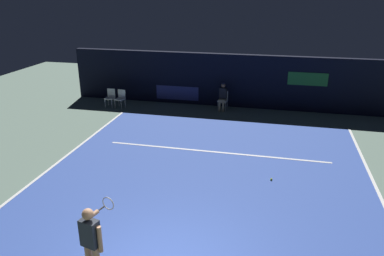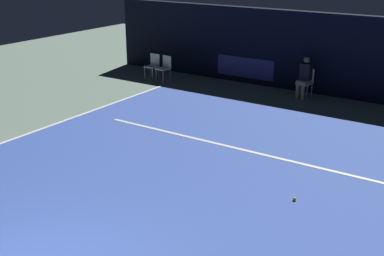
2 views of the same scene
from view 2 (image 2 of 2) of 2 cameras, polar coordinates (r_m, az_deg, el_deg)
name	(u,v)px [view 2 (image 2 of 2)]	position (r m, az deg, el deg)	size (l,w,h in m)	color
ground_plane	(199,179)	(10.53, 0.77, -5.75)	(32.44, 32.44, 0.00)	slate
court_surface	(199,179)	(10.52, 0.77, -5.72)	(10.26, 10.78, 0.01)	#3856B2
line_sideline_right	(35,131)	(13.74, -17.30, -0.37)	(0.10, 10.78, 0.01)	white
line_service	(242,150)	(12.01, 5.68, -2.44)	(8.01, 0.10, 0.01)	white
back_wall	(330,55)	(16.78, 15.31, 7.93)	(16.77, 0.33, 2.60)	black
line_judge_on_chair	(305,76)	(16.40, 12.58, 5.70)	(0.47, 0.55, 1.32)	white
courtside_chair_near	(153,65)	(18.55, -4.42, 7.13)	(0.46, 0.44, 0.88)	white
courtside_chair_far	(165,67)	(18.18, -3.11, 6.90)	(0.51, 0.49, 0.88)	white
tennis_ball	(294,199)	(9.83, 11.46, -7.82)	(0.07, 0.07, 0.07)	#CCE033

